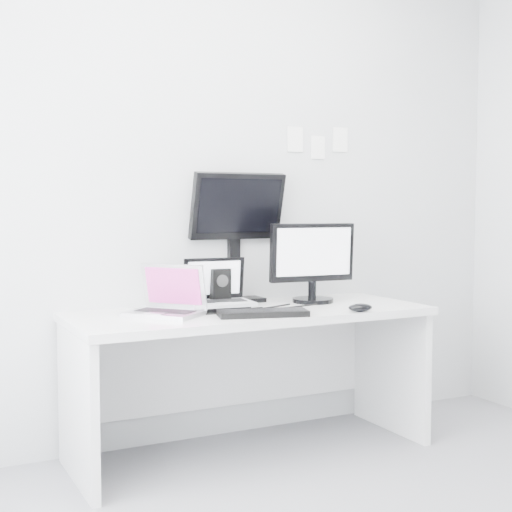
# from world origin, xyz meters

# --- Properties ---
(back_wall) EXTENTS (3.60, 0.00, 3.60)m
(back_wall) POSITION_xyz_m (0.00, 1.60, 1.35)
(back_wall) COLOR silver
(back_wall) RESTS_ON ground
(desk) EXTENTS (1.80, 0.70, 0.73)m
(desk) POSITION_xyz_m (0.00, 1.25, 0.36)
(desk) COLOR silver
(desk) RESTS_ON ground
(macbook) EXTENTS (0.41, 0.42, 0.25)m
(macbook) POSITION_xyz_m (-0.46, 1.25, 0.86)
(macbook) COLOR #B2B1B6
(macbook) RESTS_ON desk
(speaker) EXTENTS (0.12, 0.12, 0.20)m
(speaker) POSITION_xyz_m (-0.10, 1.41, 0.83)
(speaker) COLOR black
(speaker) RESTS_ON desk
(dell_laptop) EXTENTS (0.34, 0.28, 0.27)m
(dell_laptop) POSITION_xyz_m (-0.14, 1.30, 0.86)
(dell_laptop) COLOR #BABBC1
(dell_laptop) RESTS_ON desk
(rear_monitor) EXTENTS (0.53, 0.20, 0.71)m
(rear_monitor) POSITION_xyz_m (0.06, 1.56, 1.09)
(rear_monitor) COLOR black
(rear_monitor) RESTS_ON desk
(samsung_monitor) EXTENTS (0.50, 0.26, 0.44)m
(samsung_monitor) POSITION_xyz_m (0.42, 1.35, 0.95)
(samsung_monitor) COLOR black
(samsung_monitor) RESTS_ON desk
(keyboard) EXTENTS (0.45, 0.26, 0.03)m
(keyboard) POSITION_xyz_m (-0.04, 1.04, 0.74)
(keyboard) COLOR black
(keyboard) RESTS_ON desk
(mouse) EXTENTS (0.13, 0.10, 0.04)m
(mouse) POSITION_xyz_m (0.45, 0.95, 0.75)
(mouse) COLOR black
(mouse) RESTS_ON desk
(wall_note_0) EXTENTS (0.10, 0.00, 0.14)m
(wall_note_0) POSITION_xyz_m (0.45, 1.59, 1.62)
(wall_note_0) COLOR white
(wall_note_0) RESTS_ON back_wall
(wall_note_1) EXTENTS (0.09, 0.00, 0.13)m
(wall_note_1) POSITION_xyz_m (0.60, 1.59, 1.58)
(wall_note_1) COLOR white
(wall_note_1) RESTS_ON back_wall
(wall_note_2) EXTENTS (0.10, 0.00, 0.14)m
(wall_note_2) POSITION_xyz_m (0.75, 1.59, 1.63)
(wall_note_2) COLOR white
(wall_note_2) RESTS_ON back_wall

